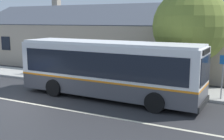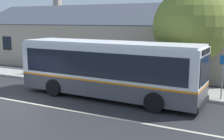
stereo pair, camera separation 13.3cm
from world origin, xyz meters
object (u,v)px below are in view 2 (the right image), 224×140
(transit_bus, at_px, (108,68))
(bench_down_street, at_px, (81,73))
(bench_by_building, at_px, (35,69))
(street_tree_primary, at_px, (191,29))
(bus_stop_sign, at_px, (223,72))

(transit_bus, bearing_deg, bench_down_street, 142.10)
(bench_by_building, height_order, bench_down_street, same)
(street_tree_primary, bearing_deg, bench_down_street, -171.21)
(transit_bus, height_order, bench_down_street, transit_bus)
(bench_by_building, distance_m, bus_stop_sign, 14.01)
(bench_by_building, distance_m, bench_down_street, 4.32)
(bench_down_street, bearing_deg, street_tree_primary, 8.79)
(bench_down_street, height_order, street_tree_primary, street_tree_primary)
(bench_down_street, bearing_deg, transit_bus, -37.90)
(bench_by_building, xyz_separation_m, bus_stop_sign, (13.95, -0.79, 1.06))
(bench_down_street, xyz_separation_m, bus_stop_sign, (9.63, -0.85, 1.07))
(transit_bus, relative_size, street_tree_primary, 1.69)
(transit_bus, xyz_separation_m, bench_down_street, (-3.78, 2.95, -1.15))
(street_tree_primary, distance_m, bus_stop_sign, 3.72)
(transit_bus, bearing_deg, street_tree_primary, 48.42)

